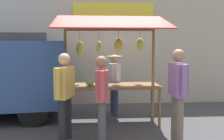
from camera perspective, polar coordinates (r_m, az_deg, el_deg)
ground_plane at (r=6.61m, az=-0.20°, el=-10.62°), size 40.00×40.00×0.00m
street_backdrop at (r=8.54m, az=-1.60°, el=4.52°), size 9.00×0.30×3.40m
market_stall at (r=6.38m, az=-0.28°, el=2.94°), size 2.50×1.46×2.50m
vendor_with_sunhat at (r=7.17m, az=0.49°, el=-2.02°), size 0.40×0.66×1.54m
shopper_in_grey_tee at (r=5.29m, az=-9.58°, el=-4.13°), size 0.35×0.68×1.64m
shopper_in_striped_shirt at (r=5.35m, az=13.22°, el=-3.51°), size 0.23×0.72×1.72m
shopper_with_shopping_bag at (r=5.12m, az=-2.14°, el=-4.71°), size 0.22×0.69×1.60m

